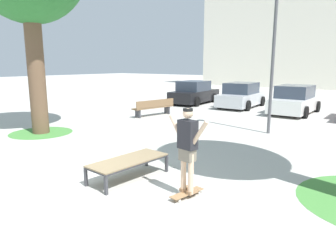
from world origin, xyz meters
name	(u,v)px	position (x,y,z in m)	size (l,w,h in m)	color
ground_plane	(88,186)	(0.00, 0.00, 0.00)	(120.00, 120.00, 0.00)	#B7B5AD
skate_box	(128,161)	(0.38, 0.88, 0.41)	(0.89, 1.95, 0.46)	#38383D
skateboard	(187,193)	(2.02, 0.84, 0.08)	(0.34, 0.82, 0.09)	#9E754C
skater	(188,145)	(2.02, 0.84, 1.07)	(1.00, 0.33, 1.69)	beige
grass_patch_near_left	(41,133)	(-5.73, 2.36, 0.00)	(2.32, 2.32, 0.01)	#47893D
car_black	(194,93)	(-5.92, 13.60, 0.69)	(2.15, 4.31, 1.50)	black
car_silver	(242,96)	(-2.63, 13.76, 0.69)	(2.09, 4.29, 1.50)	#B7BABF
car_white	(295,101)	(0.66, 13.16, 0.69)	(1.92, 4.20, 1.50)	silver
park_bench	(154,107)	(-4.83, 8.05, 0.45)	(0.88, 2.44, 0.83)	brown
light_post	(275,29)	(1.26, 7.57, 3.83)	(0.36, 0.36, 5.83)	#4C4C51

